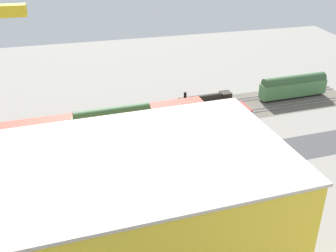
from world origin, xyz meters
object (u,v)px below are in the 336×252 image
at_px(platform_canopy_near, 117,125).
at_px(box_truck_0, 49,197).
at_px(freight_coach_far, 113,119).
at_px(parked_car_2, 159,181).
at_px(platform_canopy_far, 88,115).
at_px(parked_car_0, 232,168).
at_px(locomotive, 208,101).
at_px(traffic_light, 93,151).
at_px(parked_car_3, 117,186).
at_px(street_tree_3, 234,126).
at_px(construction_building, 130,220).
at_px(box_truck_1, 50,198).
at_px(passenger_coach, 293,86).
at_px(parked_car_1, 199,174).
at_px(box_truck_2, 55,196).
at_px(street_tree_2, 218,126).

height_order(platform_canopy_near, box_truck_0, platform_canopy_near).
relative_size(freight_coach_far, parked_car_2, 3.98).
relative_size(platform_canopy_far, freight_coach_far, 3.05).
height_order(parked_car_0, parked_car_2, parked_car_0).
bearing_deg(locomotive, traffic_light, 35.37).
bearing_deg(parked_car_0, parked_car_3, 1.19).
relative_size(parked_car_2, street_tree_3, 0.58).
relative_size(construction_building, box_truck_1, 4.53).
xyz_separation_m(freight_coach_far, parked_car_2, (-5.24, 22.54, -2.39)).
height_order(passenger_coach, traffic_light, traffic_light).
xyz_separation_m(platform_canopy_near, parked_car_2, (-4.99, 17.88, -3.11)).
xyz_separation_m(parked_car_1, construction_building, (16.11, 19.45, 8.30)).
bearing_deg(construction_building, passenger_coach, -140.07).
distance_m(parked_car_3, box_truck_2, 10.86).
distance_m(passenger_coach, parked_car_2, 52.67).
bearing_deg(box_truck_0, platform_canopy_near, -126.82).
xyz_separation_m(platform_canopy_far, parked_car_0, (-24.87, 23.74, -3.00)).
xyz_separation_m(parked_car_1, traffic_light, (18.70, -7.49, 3.44)).
xyz_separation_m(platform_canopy_near, platform_canopy_far, (5.40, -6.46, -0.09)).
xyz_separation_m(parked_car_3, box_truck_1, (11.56, 1.78, 1.01)).
xyz_separation_m(parked_car_2, box_truck_2, (18.35, 1.30, 0.94)).
relative_size(construction_building, traffic_light, 6.13).
xyz_separation_m(construction_building, traffic_light, (2.59, -26.94, -4.86)).
bearing_deg(parked_car_0, box_truck_0, 3.18).
bearing_deg(street_tree_3, freight_coach_far, -31.34).
relative_size(platform_canopy_near, freight_coach_far, 3.47).
distance_m(locomotive, passenger_coach, 23.81).
distance_m(street_tree_2, street_tree_3, 3.67).
bearing_deg(locomotive, passenger_coach, 179.98).
relative_size(parked_car_0, parked_car_2, 1.01).
height_order(box_truck_0, street_tree_2, street_tree_2).
height_order(platform_canopy_far, locomotive, locomotive).
relative_size(passenger_coach, parked_car_2, 4.16).
relative_size(freight_coach_far, construction_building, 0.45).
relative_size(platform_canopy_near, locomotive, 4.09).
bearing_deg(box_truck_2, parked_car_2, -175.94).
xyz_separation_m(freight_coach_far, box_truck_0, (14.10, 23.83, -1.52)).
bearing_deg(street_tree_2, parked_car_3, 20.33).
bearing_deg(platform_canopy_far, passenger_coach, -174.51).
relative_size(construction_building, box_truck_2, 4.26).
xyz_separation_m(construction_building, box_truck_0, (10.98, -17.95, -7.53)).
xyz_separation_m(locomotive, box_truck_1, (38.96, 31.17, 0.06)).
bearing_deg(parked_car_3, passenger_coach, -150.13).
bearing_deg(parked_car_3, street_tree_3, -161.75).
relative_size(parked_car_3, traffic_light, 0.76).
height_order(platform_canopy_far, box_truck_1, platform_canopy_far).
distance_m(locomotive, street_tree_2, 22.43).
height_order(parked_car_0, box_truck_0, box_truck_0).
bearing_deg(passenger_coach, construction_building, 43.20).
relative_size(locomotive, box_truck_1, 1.74).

